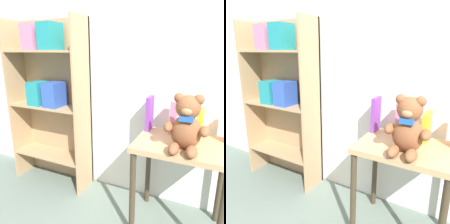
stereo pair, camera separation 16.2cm
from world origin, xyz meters
TOP-DOWN VIEW (x-y plane):
  - wall_back at (0.00, 1.30)m, footprint 4.80×0.06m
  - bookshelf_side at (-1.05, 1.16)m, footprint 0.74×0.26m
  - display_table at (0.14, 1.00)m, footprint 0.59×0.44m
  - teddy_bear at (0.16, 0.91)m, footprint 0.26×0.24m
  - book_standing_purple at (-0.13, 1.15)m, footprint 0.03×0.12m
  - book_standing_pink at (0.05, 1.15)m, footprint 0.04×0.10m
  - book_standing_yellow at (0.23, 1.14)m, footprint 0.04×0.15m

SIDE VIEW (x-z plane):
  - display_table at x=0.14m, z-range 0.21..0.87m
  - book_standing_yellow at x=0.23m, z-range 0.66..0.85m
  - book_standing_pink at x=0.05m, z-range 0.66..0.89m
  - book_standing_purple at x=-0.13m, z-range 0.66..0.91m
  - teddy_bear at x=0.16m, z-range 0.64..0.98m
  - bookshelf_side at x=-1.05m, z-range 0.11..1.60m
  - wall_back at x=0.00m, z-range 0.00..2.50m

